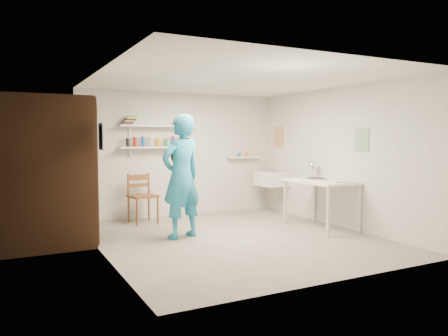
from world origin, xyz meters
name	(u,v)px	position (x,y,z in m)	size (l,w,h in m)	color
floor	(236,239)	(0.00, 0.00, -0.01)	(4.00, 4.50, 0.02)	slate
ceiling	(236,79)	(0.00, 0.00, 2.41)	(4.00, 4.50, 0.02)	silver
wall_back	(181,155)	(0.00, 2.26, 1.20)	(4.00, 0.02, 2.40)	silver
wall_front	(340,169)	(0.00, -2.26, 1.20)	(4.00, 0.02, 2.40)	silver
wall_left	(100,163)	(-2.01, 0.00, 1.20)	(0.02, 4.50, 2.40)	silver
wall_right	(339,157)	(2.01, 0.00, 1.20)	(0.02, 4.50, 2.40)	silver
doorway_recess	(88,173)	(-1.99, 1.05, 1.00)	(0.02, 0.90, 2.00)	black
corridor_box	(37,171)	(-2.70, 1.05, 1.05)	(1.40, 1.50, 2.10)	brown
door_lintel	(88,103)	(-1.97, 1.05, 2.05)	(0.06, 1.05, 0.10)	brown
door_jamb_near	(96,175)	(-1.97, 0.55, 1.00)	(0.06, 0.10, 2.00)	brown
door_jamb_far	(84,171)	(-1.97, 1.55, 1.00)	(0.06, 0.10, 2.00)	brown
shelf_lower	(159,147)	(-0.50, 2.13, 1.35)	(1.50, 0.22, 0.03)	white
shelf_upper	(158,126)	(-0.50, 2.13, 1.75)	(1.50, 0.22, 0.03)	white
ledge_shelf	(243,157)	(1.35, 2.17, 1.12)	(0.70, 0.14, 0.03)	white
poster_left	(101,136)	(-1.99, 0.05, 1.55)	(0.01, 0.28, 0.36)	#334C7F
poster_right_a	(278,137)	(1.99, 1.80, 1.55)	(0.01, 0.34, 0.42)	#995933
poster_right_b	(362,140)	(1.99, -0.55, 1.50)	(0.01, 0.30, 0.38)	#3F724C
belfast_sink	(271,178)	(1.75, 1.70, 0.70)	(0.48, 0.60, 0.30)	white
man	(181,176)	(-0.72, 0.42, 0.94)	(0.69, 0.45, 1.89)	#2594BC
wall_clock	(180,155)	(-0.66, 0.63, 1.26)	(0.34, 0.34, 0.04)	#CDB38C
wooden_chair	(143,196)	(-0.91, 1.80, 0.49)	(0.46, 0.43, 0.98)	brown
work_table	(321,204)	(1.64, 0.01, 0.41)	(0.73, 1.22, 0.81)	white
desk_lamp	(312,165)	(1.84, 0.49, 1.03)	(0.15, 0.15, 0.15)	silver
spray_cans	(159,142)	(-0.50, 2.13, 1.45)	(1.31, 0.06, 0.17)	black
book_stack	(130,120)	(-1.05, 2.13, 1.85)	(0.28, 0.14, 0.17)	red
ledge_pots	(243,155)	(1.35, 2.17, 1.18)	(0.48, 0.07, 0.09)	silver
papers	(321,180)	(1.64, 0.01, 0.82)	(0.30, 0.22, 0.02)	silver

